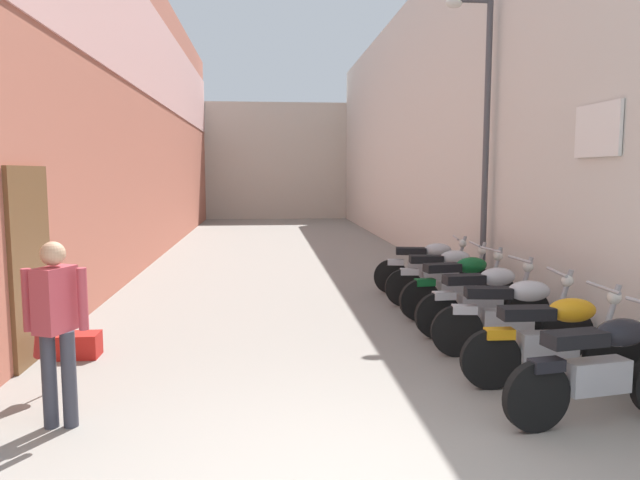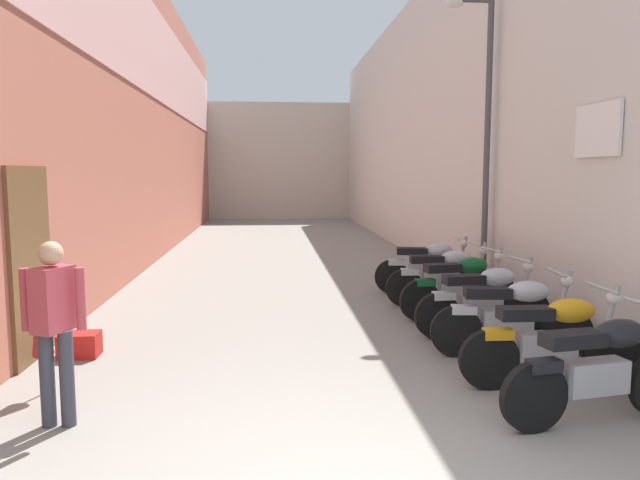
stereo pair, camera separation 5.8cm
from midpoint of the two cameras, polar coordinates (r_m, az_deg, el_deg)
ground_plane at (r=13.57m, az=-2.62°, el=-2.53°), size 39.84×39.84×0.00m
building_left at (r=15.68m, az=-15.76°, el=11.31°), size 0.45×23.84×6.95m
building_right at (r=15.93m, az=9.57°, el=10.60°), size 0.45×23.84×6.59m
building_far_end at (r=28.32m, az=-3.90°, el=7.51°), size 9.41×2.00×5.27m
motorcycle_nearest at (r=5.65m, az=25.56°, el=-10.89°), size 1.84×0.58×1.04m
motorcycle_second at (r=6.37m, az=21.63°, el=-8.77°), size 1.85×0.58×1.04m
motorcycle_third at (r=7.23m, az=18.16°, el=-6.84°), size 1.85×0.58×1.04m
motorcycle_fourth at (r=8.04m, az=15.66°, el=-5.43°), size 1.85×0.58×1.04m
motorcycle_fifth at (r=8.93m, az=13.49°, el=-4.19°), size 1.84×0.58×1.04m
motorcycle_sixth at (r=9.67m, az=12.01°, el=-3.34°), size 1.85×0.58×1.04m
motorcycle_seventh at (r=10.59m, az=10.49°, el=-2.46°), size 1.83×0.58×1.04m
pedestrian_by_doorway at (r=5.42m, az=-23.82°, el=-6.99°), size 0.52×0.39×1.57m
plastic_crate at (r=7.53m, az=-21.81°, el=-9.29°), size 0.44×0.32×0.28m
umbrella_leaning at (r=6.20m, az=-24.99°, el=-7.64°), size 0.20×0.35×0.97m
street_lamp at (r=10.20m, az=15.43°, el=10.30°), size 0.79×0.18×4.89m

